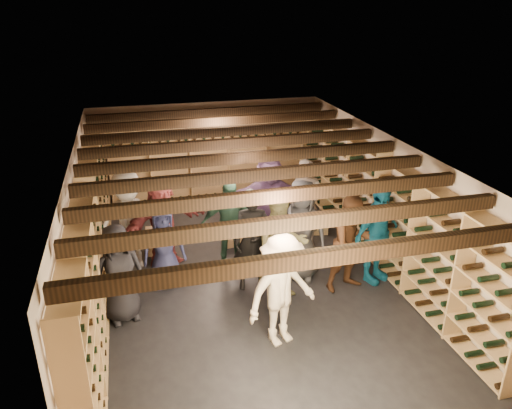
{
  "coord_description": "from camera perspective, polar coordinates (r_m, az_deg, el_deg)",
  "views": [
    {
      "loc": [
        -1.81,
        -7.69,
        4.77
      ],
      "look_at": [
        0.24,
        0.2,
        1.31
      ],
      "focal_mm": 35.0,
      "sensor_mm": 36.0,
      "label": 1
    }
  ],
  "objects": [
    {
      "name": "ground",
      "position": [
        9.23,
        -1.14,
        -8.11
      ],
      "size": [
        8.0,
        8.0,
        0.0
      ],
      "primitive_type": "plane",
      "color": "black",
      "rests_on": "ground"
    },
    {
      "name": "person_0",
      "position": [
        7.99,
        -15.37,
        -7.63
      ],
      "size": [
        0.9,
        0.72,
        1.62
      ],
      "primitive_type": "imported",
      "rotation": [
        0.0,
        0.0,
        0.28
      ],
      "color": "black",
      "rests_on": "ground"
    },
    {
      "name": "person_9",
      "position": [
        9.39,
        -14.27,
        -1.8
      ],
      "size": [
        1.23,
        0.73,
        1.89
      ],
      "primitive_type": "imported",
      "rotation": [
        0.0,
        0.0,
        0.02
      ],
      "color": "#A59E96",
      "rests_on": "ground"
    },
    {
      "name": "person_1",
      "position": [
        8.46,
        -0.4,
        -4.18
      ],
      "size": [
        0.72,
        0.54,
        1.81
      ],
      "primitive_type": "imported",
      "rotation": [
        0.0,
        0.0,
        -0.16
      ],
      "color": "black",
      "rests_on": "ground"
    },
    {
      "name": "wine_rack_back",
      "position": [
        12.24,
        -5.38,
        5.33
      ],
      "size": [
        4.7,
        0.3,
        2.15
      ],
      "color": "#A07F4E",
      "rests_on": "ground"
    },
    {
      "name": "person_3",
      "position": [
        7.2,
        2.98,
        -9.83
      ],
      "size": [
        1.27,
        0.97,
        1.74
      ],
      "primitive_type": "imported",
      "rotation": [
        0.0,
        0.0,
        0.33
      ],
      "color": "beige",
      "rests_on": "ground"
    },
    {
      "name": "person_11",
      "position": [
        10.12,
        1.53,
        0.69
      ],
      "size": [
        1.78,
        0.77,
        1.85
      ],
      "primitive_type": "imported",
      "rotation": [
        0.0,
        0.0,
        -0.14
      ],
      "color": "#6B4B7B",
      "rests_on": "ground"
    },
    {
      "name": "person_7",
      "position": [
        9.88,
        5.75,
        -0.05
      ],
      "size": [
        0.73,
        0.53,
        1.84
      ],
      "primitive_type": "imported",
      "rotation": [
        0.0,
        0.0,
        -0.14
      ],
      "color": "gray",
      "rests_on": "ground"
    },
    {
      "name": "person_2",
      "position": [
        8.19,
        2.89,
        -4.84
      ],
      "size": [
        0.94,
        0.74,
        1.89
      ],
      "primitive_type": "imported",
      "rotation": [
        0.0,
        0.0,
        -0.02
      ],
      "color": "brown",
      "rests_on": "ground"
    },
    {
      "name": "wine_rack_right",
      "position": [
        9.59,
        13.91,
        -0.36
      ],
      "size": [
        0.32,
        7.5,
        2.15
      ],
      "color": "#A07F4E",
      "rests_on": "ground"
    },
    {
      "name": "person_8",
      "position": [
        8.61,
        10.91,
        -4.41
      ],
      "size": [
        0.96,
        0.81,
        1.73
      ],
      "primitive_type": "imported",
      "rotation": [
        0.0,
        0.0,
        0.21
      ],
      "color": "#412615",
      "rests_on": "ground"
    },
    {
      "name": "person_10",
      "position": [
        9.03,
        -3.07,
        -2.44
      ],
      "size": [
        1.1,
        0.57,
        1.79
      ],
      "primitive_type": "imported",
      "rotation": [
        0.0,
        0.0,
        -0.13
      ],
      "color": "#234334",
      "rests_on": "ground"
    },
    {
      "name": "walls",
      "position": [
        8.67,
        -1.2,
        -1.3
      ],
      "size": [
        5.52,
        8.02,
        2.4
      ],
      "color": "#C2AD97",
      "rests_on": "ground"
    },
    {
      "name": "ceiling_joists",
      "position": [
        8.29,
        -1.26,
        5.39
      ],
      "size": [
        5.4,
        7.12,
        0.18
      ],
      "color": "black",
      "rests_on": "ground"
    },
    {
      "name": "wine_rack_left",
      "position": [
        8.57,
        -18.19,
        -3.77
      ],
      "size": [
        0.32,
        7.5,
        2.15
      ],
      "color": "#A07F4E",
      "rests_on": "ground"
    },
    {
      "name": "crate_stack_right",
      "position": [
        10.24,
        -2.32,
        -3.17
      ],
      "size": [
        0.52,
        0.37,
        0.51
      ],
      "rotation": [
        0.0,
        0.0,
        0.08
      ],
      "color": "tan",
      "rests_on": "ground"
    },
    {
      "name": "crate_loose",
      "position": [
        10.85,
        6.78,
        -2.74
      ],
      "size": [
        0.55,
        0.42,
        0.17
      ],
      "primitive_type": "cube",
      "rotation": [
        0.0,
        0.0,
        -0.18
      ],
      "color": "tan",
      "rests_on": "ground"
    },
    {
      "name": "person_6",
      "position": [
        8.76,
        -10.49,
        -4.72
      ],
      "size": [
        0.75,
        0.51,
        1.51
      ],
      "primitive_type": "imported",
      "rotation": [
        0.0,
        0.0,
        0.04
      ],
      "color": "#25294F",
      "rests_on": "ground"
    },
    {
      "name": "person_12",
      "position": [
        8.8,
        5.14,
        -2.96
      ],
      "size": [
        1.07,
        0.92,
        1.86
      ],
      "primitive_type": "imported",
      "rotation": [
        0.0,
        0.0,
        -0.43
      ],
      "color": "#2F3034",
      "rests_on": "ground"
    },
    {
      "name": "ceiling",
      "position": [
        8.25,
        -1.27,
        6.32
      ],
      "size": [
        5.5,
        8.0,
        0.01
      ],
      "primitive_type": "cube",
      "color": "beige",
      "rests_on": "walls"
    },
    {
      "name": "person_4",
      "position": [
        8.93,
        13.64,
        -3.25
      ],
      "size": [
        1.16,
        0.86,
        1.83
      ],
      "primitive_type": "imported",
      "rotation": [
        0.0,
        0.0,
        0.43
      ],
      "color": "#105676",
      "rests_on": "ground"
    },
    {
      "name": "person_5",
      "position": [
        9.39,
        -10.6,
        -1.97
      ],
      "size": [
        1.68,
        1.1,
        1.73
      ],
      "primitive_type": "imported",
      "rotation": [
        0.0,
        0.0,
        0.4
      ],
      "color": "maroon",
      "rests_on": "ground"
    },
    {
      "name": "crate_stack_left",
      "position": [
        10.07,
        -10.91,
        -4.08
      ],
      "size": [
        0.53,
        0.38,
        0.51
      ],
      "rotation": [
        0.0,
        0.0,
        -0.1
      ],
      "color": "tan",
      "rests_on": "ground"
    }
  ]
}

